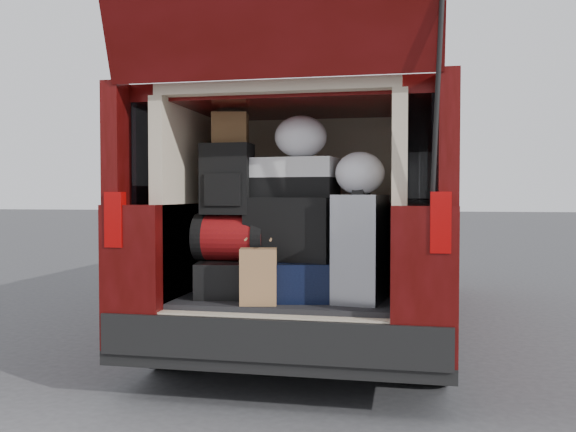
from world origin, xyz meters
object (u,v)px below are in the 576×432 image
object	(u,v)px
kraft_bag	(258,277)
red_duffel	(231,237)
black_hardshell	(231,277)
navy_hardshell	(296,279)
backpack	(227,179)
silver_roller	(361,248)
twotone_duffel	(293,178)
black_soft_case	(292,229)

from	to	relation	value
kraft_bag	red_duffel	distance (m)	0.43
black_hardshell	navy_hardshell	world-z (taller)	navy_hardshell
black_hardshell	backpack	bearing A→B (deg)	-115.72
navy_hardshell	silver_roller	xyz separation A→B (m)	(0.38, -0.04, 0.19)
navy_hardshell	red_duffel	xyz separation A→B (m)	(-0.40, 0.03, 0.24)
silver_roller	twotone_duffel	world-z (taller)	twotone_duffel
navy_hardshell	backpack	distance (m)	0.72
silver_roller	navy_hardshell	bearing A→B (deg)	-178.04
black_soft_case	twotone_duffel	world-z (taller)	twotone_duffel
black_hardshell	backpack	xyz separation A→B (m)	(-0.01, -0.04, 0.60)
silver_roller	black_soft_case	bearing A→B (deg)	179.00
black_hardshell	kraft_bag	world-z (taller)	kraft_bag
kraft_bag	silver_roller	bearing A→B (deg)	11.54
silver_roller	kraft_bag	xyz separation A→B (m)	(-0.54, -0.23, -0.15)
backpack	twotone_duffel	size ratio (longest dim) A/B	0.81
silver_roller	black_hardshell	bearing A→B (deg)	-177.52
kraft_bag	black_soft_case	size ratio (longest dim) A/B	0.60
silver_roller	backpack	world-z (taller)	backpack
silver_roller	red_duffel	distance (m)	0.79
red_duffel	black_soft_case	size ratio (longest dim) A/B	0.84
kraft_bag	red_duffel	bearing A→B (deg)	117.81
black_soft_case	backpack	xyz separation A→B (m)	(-0.40, -0.02, 0.29)
black_hardshell	red_duffel	world-z (taller)	red_duffel
black_soft_case	backpack	world-z (taller)	backpack
kraft_bag	backpack	bearing A→B (deg)	122.13
silver_roller	red_duffel	bearing A→B (deg)	-176.59
navy_hardshell	black_soft_case	distance (m)	0.30
black_soft_case	backpack	distance (m)	0.49
black_hardshell	twotone_duffel	world-z (taller)	twotone_duffel
backpack	silver_roller	bearing A→B (deg)	-2.16
red_duffel	black_hardshell	bearing A→B (deg)	109.60
black_hardshell	backpack	size ratio (longest dim) A/B	1.22
silver_roller	twotone_duffel	bearing A→B (deg)	173.50
black_hardshell	black_soft_case	size ratio (longest dim) A/B	1.00
black_hardshell	twotone_duffel	bearing A→B (deg)	-5.61
silver_roller	black_soft_case	distance (m)	0.43
red_duffel	navy_hardshell	bearing A→B (deg)	-4.78
black_soft_case	backpack	size ratio (longest dim) A/B	1.22
twotone_duffel	red_duffel	bearing A→B (deg)	-166.61
navy_hardshell	black_hardshell	bearing A→B (deg)	163.65
kraft_bag	twotone_duffel	bearing A→B (deg)	58.39
navy_hardshell	kraft_bag	bearing A→B (deg)	-130.96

